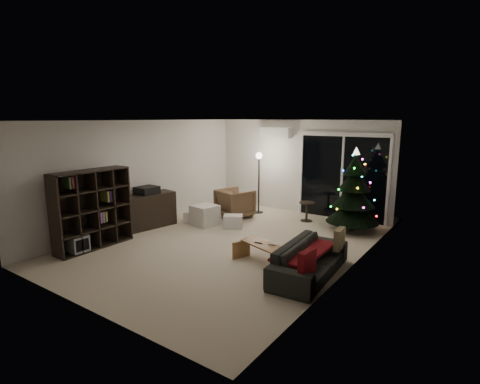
{
  "coord_description": "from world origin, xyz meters",
  "views": [
    {
      "loc": [
        4.43,
        -5.89,
        2.56
      ],
      "look_at": [
        0.1,
        0.3,
        1.05
      ],
      "focal_mm": 28.0,
      "sensor_mm": 36.0,
      "label": 1
    }
  ],
  "objects_px": {
    "bookshelf": "(87,208)",
    "coffee_table": "(265,254)",
    "armchair": "(235,203)",
    "sofa": "(310,260)",
    "media_cabinet": "(148,211)",
    "christmas_tree": "(354,190)"
  },
  "relations": [
    {
      "from": "armchair",
      "to": "sofa",
      "type": "xyz_separation_m",
      "value": [
        3.15,
        -2.29,
        -0.1
      ]
    },
    {
      "from": "sofa",
      "to": "coffee_table",
      "type": "bearing_deg",
      "value": 84.31
    },
    {
      "from": "media_cabinet",
      "to": "sofa",
      "type": "xyz_separation_m",
      "value": [
        4.3,
        -0.37,
        -0.13
      ]
    },
    {
      "from": "bookshelf",
      "to": "armchair",
      "type": "xyz_separation_m",
      "value": [
        1.15,
        3.49,
        -0.41
      ]
    },
    {
      "from": "armchair",
      "to": "sofa",
      "type": "distance_m",
      "value": 3.9
    },
    {
      "from": "bookshelf",
      "to": "coffee_table",
      "type": "bearing_deg",
      "value": -4.02
    },
    {
      "from": "media_cabinet",
      "to": "sofa",
      "type": "height_order",
      "value": "media_cabinet"
    },
    {
      "from": "sofa",
      "to": "christmas_tree",
      "type": "bearing_deg",
      "value": 1.07
    },
    {
      "from": "armchair",
      "to": "coffee_table",
      "type": "distance_m",
      "value": 3.23
    },
    {
      "from": "sofa",
      "to": "media_cabinet",
      "type": "bearing_deg",
      "value": 81.12
    },
    {
      "from": "media_cabinet",
      "to": "coffee_table",
      "type": "relative_size",
      "value": 1.17
    },
    {
      "from": "coffee_table",
      "to": "armchair",
      "type": "bearing_deg",
      "value": 153.78
    },
    {
      "from": "coffee_table",
      "to": "christmas_tree",
      "type": "bearing_deg",
      "value": 96.27
    },
    {
      "from": "bookshelf",
      "to": "christmas_tree",
      "type": "height_order",
      "value": "christmas_tree"
    },
    {
      "from": "armchair",
      "to": "christmas_tree",
      "type": "xyz_separation_m",
      "value": [
        2.9,
        0.55,
        0.58
      ]
    },
    {
      "from": "bookshelf",
      "to": "christmas_tree",
      "type": "distance_m",
      "value": 5.72
    },
    {
      "from": "media_cabinet",
      "to": "sofa",
      "type": "bearing_deg",
      "value": 4.74
    },
    {
      "from": "coffee_table",
      "to": "christmas_tree",
      "type": "distance_m",
      "value": 2.98
    },
    {
      "from": "bookshelf",
      "to": "armchair",
      "type": "bearing_deg",
      "value": 48.17
    },
    {
      "from": "armchair",
      "to": "sofa",
      "type": "relative_size",
      "value": 0.43
    },
    {
      "from": "media_cabinet",
      "to": "bookshelf",
      "type": "bearing_deg",
      "value": -80.35
    },
    {
      "from": "bookshelf",
      "to": "sofa",
      "type": "relative_size",
      "value": 0.83
    }
  ]
}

